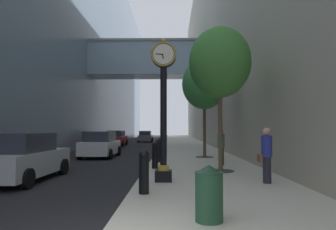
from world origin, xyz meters
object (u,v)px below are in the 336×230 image
(street_clock, at_px, (164,102))
(trash_bin, at_px, (209,192))
(bollard_fifth, at_px, (160,147))
(bollard_fourth, at_px, (158,150))
(street_tree_near, at_px, (220,63))
(car_grey_mid, at_px, (145,137))
(pedestrian_walking, at_px, (267,154))
(car_white_far, at_px, (100,145))
(pedestrian_by_clock, at_px, (221,146))
(street_tree_mid_near, at_px, (204,84))
(bollard_third, at_px, (155,154))
(car_silver_trailing, at_px, (24,158))
(car_red_near, at_px, (116,138))
(bollard_nearest, at_px, (144,171))

(street_clock, height_order, trash_bin, street_clock)
(bollard_fifth, bearing_deg, bollard_fourth, -90.00)
(bollard_fifth, relative_size, street_tree_near, 0.20)
(car_grey_mid, bearing_deg, street_tree_near, -79.01)
(pedestrian_walking, relative_size, car_white_far, 0.44)
(street_tree_near, height_order, pedestrian_by_clock, street_tree_near)
(bollard_fifth, relative_size, car_grey_mid, 0.28)
(street_tree_mid_near, bearing_deg, trash_bin, -95.81)
(bollard_third, distance_m, car_silver_trailing, 5.16)
(trash_bin, relative_size, car_white_far, 0.26)
(bollard_fifth, height_order, pedestrian_by_clock, pedestrian_by_clock)
(car_red_near, relative_size, car_grey_mid, 1.09)
(street_tree_near, bearing_deg, bollard_fifth, 115.19)
(street_clock, distance_m, car_grey_mid, 32.37)
(bollard_third, height_order, pedestrian_walking, pedestrian_walking)
(bollard_third, xyz_separation_m, street_tree_mid_near, (2.73, 5.24, 3.87))
(street_tree_near, height_order, car_white_far, street_tree_near)
(street_tree_near, relative_size, pedestrian_by_clock, 3.44)
(bollard_fifth, bearing_deg, pedestrian_walking, -66.02)
(pedestrian_walking, xyz_separation_m, car_white_far, (-7.72, 9.86, -0.26))
(bollard_fifth, distance_m, car_grey_mid, 24.15)
(bollard_fifth, xyz_separation_m, car_red_near, (-5.46, 14.90, 0.06))
(bollard_fourth, bearing_deg, street_tree_near, -50.29)
(bollard_fifth, xyz_separation_m, car_white_far, (-3.96, 1.40, 0.07))
(bollard_third, xyz_separation_m, car_grey_mid, (-3.05, 28.99, 0.02))
(bollard_nearest, bearing_deg, bollard_third, 90.00)
(street_clock, xyz_separation_m, car_grey_mid, (-3.51, 32.11, -2.00))
(street_clock, relative_size, bollard_fifth, 4.10)
(street_clock, height_order, bollard_third, street_clock)
(street_clock, distance_m, bollard_fourth, 6.01)
(bollard_nearest, bearing_deg, pedestrian_by_clock, 63.90)
(bollard_nearest, distance_m, car_white_far, 12.12)
(street_clock, relative_size, car_grey_mid, 1.14)
(car_white_far, bearing_deg, pedestrian_walking, -51.93)
(street_tree_near, distance_m, car_silver_trailing, 8.39)
(car_grey_mid, bearing_deg, bollard_nearest, -84.87)
(pedestrian_walking, distance_m, car_grey_mid, 33.13)
(pedestrian_walking, bearing_deg, car_red_near, 111.54)
(street_tree_near, distance_m, car_white_far, 10.52)
(street_tree_near, distance_m, pedestrian_by_clock, 4.09)
(pedestrian_walking, relative_size, car_grey_mid, 0.42)
(car_white_far, bearing_deg, bollard_fifth, -19.46)
(trash_bin, bearing_deg, car_silver_trailing, 140.22)
(bollard_third, height_order, street_tree_mid_near, street_tree_mid_near)
(car_grey_mid, bearing_deg, bollard_fifth, -82.74)
(car_silver_trailing, bearing_deg, bollard_fifth, 58.03)
(trash_bin, relative_size, pedestrian_by_clock, 0.61)
(pedestrian_by_clock, distance_m, car_white_far, 8.74)
(pedestrian_by_clock, bearing_deg, pedestrian_walking, -81.66)
(pedestrian_walking, xyz_separation_m, pedestrian_by_clock, (-0.69, 4.69, -0.02))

